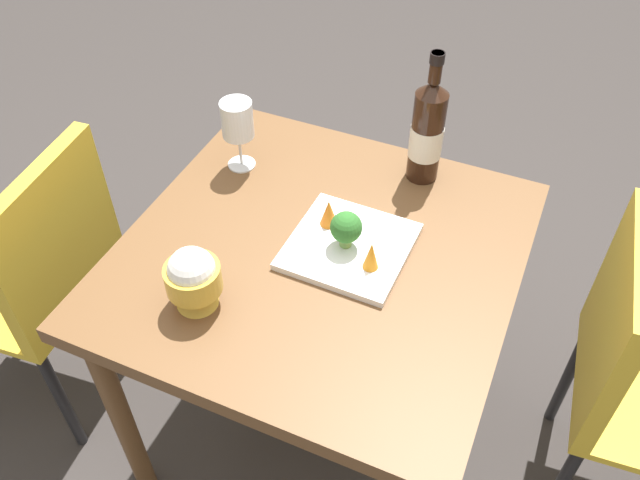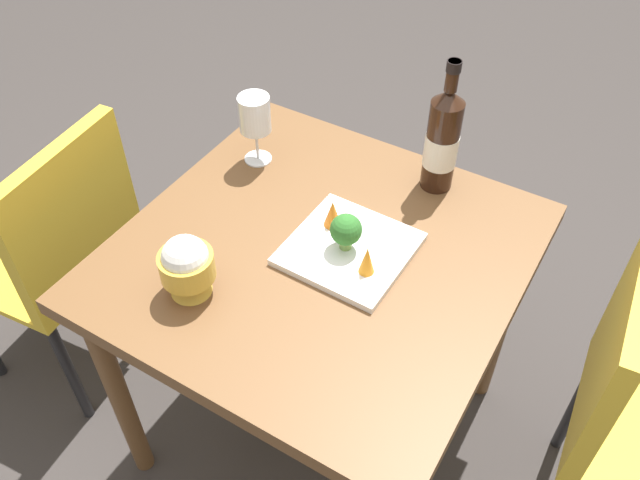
% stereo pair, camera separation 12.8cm
% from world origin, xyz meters
% --- Properties ---
extents(ground_plane, '(8.00, 8.00, 0.00)m').
position_xyz_m(ground_plane, '(0.00, 0.00, 0.00)').
color(ground_plane, '#383330').
extents(dining_table, '(0.83, 0.83, 0.73)m').
position_xyz_m(dining_table, '(0.00, 0.00, 0.63)').
color(dining_table, brown).
rests_on(dining_table, ground_plane).
extents(chair_near_window, '(0.43, 0.43, 0.85)m').
position_xyz_m(chair_near_window, '(0.69, 0.13, 0.53)').
color(chair_near_window, gold).
rests_on(chair_near_window, ground_plane).
extents(chair_by_wall, '(0.44, 0.44, 0.85)m').
position_xyz_m(chair_by_wall, '(-0.68, -0.16, 0.53)').
color(chair_by_wall, gold).
rests_on(chair_by_wall, ground_plane).
extents(wine_bottle, '(0.08, 0.08, 0.33)m').
position_xyz_m(wine_bottle, '(0.12, 0.33, 0.86)').
color(wine_bottle, black).
rests_on(wine_bottle, dining_table).
extents(wine_glass, '(0.08, 0.08, 0.18)m').
position_xyz_m(wine_glass, '(-0.29, 0.19, 0.85)').
color(wine_glass, white).
rests_on(wine_glass, dining_table).
extents(rice_bowl, '(0.11, 0.11, 0.14)m').
position_xyz_m(rice_bowl, '(-0.16, -0.23, 0.80)').
color(rice_bowl, gold).
rests_on(rice_bowl, dining_table).
extents(serving_plate, '(0.26, 0.26, 0.02)m').
position_xyz_m(serving_plate, '(0.06, 0.03, 0.73)').
color(serving_plate, white).
rests_on(serving_plate, dining_table).
extents(broccoli_floret, '(0.07, 0.07, 0.09)m').
position_xyz_m(broccoli_floret, '(0.05, 0.02, 0.79)').
color(broccoli_floret, '#729E4C').
rests_on(broccoli_floret, serving_plate).
extents(carrot_garnish_left, '(0.04, 0.04, 0.07)m').
position_xyz_m(carrot_garnish_left, '(-0.01, 0.07, 0.77)').
color(carrot_garnish_left, orange).
rests_on(carrot_garnish_left, serving_plate).
extents(carrot_garnish_right, '(0.03, 0.03, 0.07)m').
position_xyz_m(carrot_garnish_right, '(0.12, -0.02, 0.78)').
color(carrot_garnish_right, orange).
rests_on(carrot_garnish_right, serving_plate).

